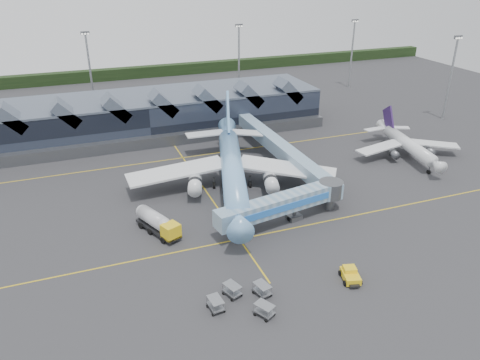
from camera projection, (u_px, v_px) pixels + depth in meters
name	position (u px, v px, depth m)	size (l,w,h in m)	color
ground	(223.00, 216.00, 81.13)	(260.00, 260.00, 0.00)	#2C2C2E
taxi_stripes	(206.00, 192.00, 89.58)	(120.00, 60.00, 0.01)	gold
tree_line_far	(127.00, 73.00, 173.23)	(260.00, 4.00, 4.00)	black
terminal	(143.00, 115.00, 117.44)	(90.00, 22.25, 12.52)	black
light_masts	(221.00, 65.00, 135.56)	(132.40, 42.56, 22.45)	gray
main_airliner	(232.00, 166.00, 89.55)	(39.22, 46.14, 15.13)	#6DA6DD
regional_jet	(407.00, 144.00, 104.64)	(24.17, 26.70, 9.19)	silver
jet_bridge	(290.00, 202.00, 77.99)	(24.69, 7.59, 5.37)	#668CAB
fuel_truck	(157.00, 222.00, 75.54)	(6.00, 9.94, 3.41)	black
pushback_tug	(350.00, 275.00, 64.69)	(3.19, 4.22, 1.72)	yellow
baggage_carts	(244.00, 298.00, 60.10)	(8.61, 7.89, 1.69)	gray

